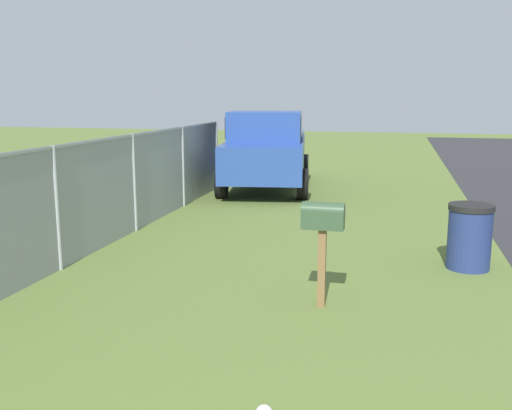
% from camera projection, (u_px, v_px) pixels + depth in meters
% --- Properties ---
extents(mailbox, '(0.22, 0.50, 1.28)m').
position_uv_depth(mailbox, '(323.00, 224.00, 6.79)').
color(mailbox, brown).
rests_on(mailbox, ground).
extents(pickup_truck, '(5.43, 2.84, 2.09)m').
position_uv_depth(pickup_truck, '(266.00, 148.00, 15.46)').
color(pickup_truck, '#284793').
rests_on(pickup_truck, ground).
extents(trash_bin, '(0.65, 0.65, 0.96)m').
position_uv_depth(trash_bin, '(469.00, 236.00, 8.41)').
color(trash_bin, navy).
rests_on(trash_bin, ground).
extents(fence_section, '(12.73, 0.07, 1.82)m').
position_uv_depth(fence_section, '(100.00, 190.00, 9.46)').
color(fence_section, '#9EA3A8').
rests_on(fence_section, ground).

